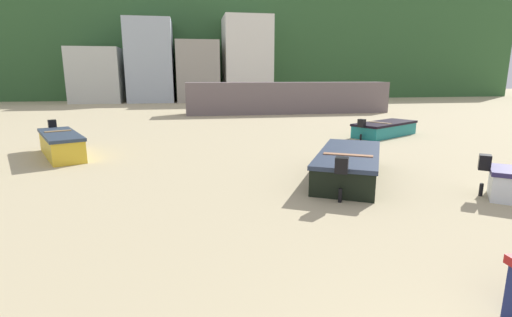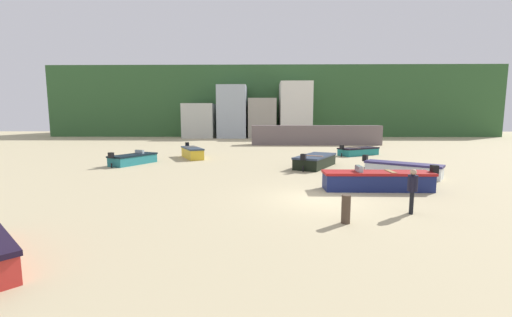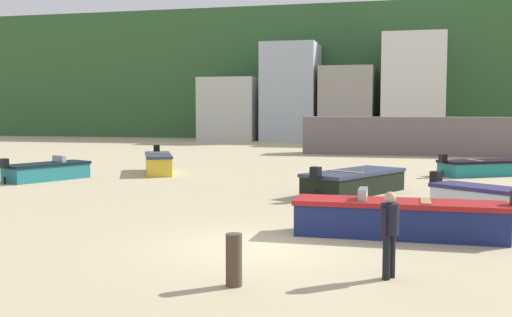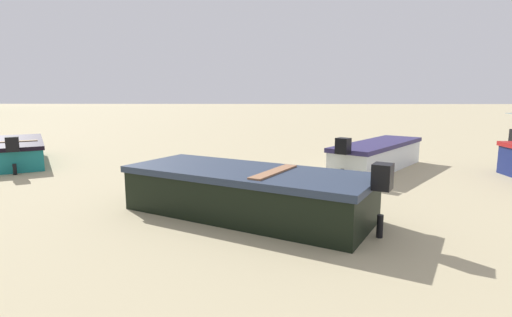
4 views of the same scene
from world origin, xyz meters
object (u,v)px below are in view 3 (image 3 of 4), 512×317
(boat_yellow_3, at_px, (158,163))
(mooring_post_near_water, at_px, (234,260))
(beach_walker_foreground, at_px, (390,228))
(boat_navy_4, at_px, (399,218))
(boat_black_0, at_px, (354,182))
(boat_white_2, at_px, (501,201))
(boat_teal_1, at_px, (482,168))
(boat_teal_5, at_px, (47,171))

(boat_yellow_3, relative_size, mooring_post_near_water, 4.44)
(beach_walker_foreground, bearing_deg, boat_yellow_3, -118.16)
(boat_navy_4, xyz_separation_m, mooring_post_near_water, (-2.81, -4.96, 0.01))
(boat_navy_4, xyz_separation_m, beach_walker_foreground, (-0.16, -3.82, 0.49))
(boat_black_0, xyz_separation_m, boat_white_2, (4.58, -3.64, -0.02))
(boat_teal_1, distance_m, boat_yellow_3, 15.55)
(boat_black_0, xyz_separation_m, boat_navy_4, (1.69, -7.50, 0.03))
(boat_teal_1, relative_size, boat_navy_4, 0.80)
(boat_black_0, bearing_deg, beach_walker_foreground, -53.95)
(boat_yellow_3, xyz_separation_m, boat_navy_4, (11.63, -12.62, -0.02))
(boat_teal_5, bearing_deg, boat_navy_4, -4.85)
(boat_yellow_3, xyz_separation_m, boat_teal_5, (-3.64, -3.94, -0.09))
(boat_teal_1, height_order, boat_navy_4, boat_navy_4)
(boat_white_2, relative_size, boat_yellow_3, 0.99)
(boat_teal_5, xyz_separation_m, beach_walker_foreground, (15.11, -12.51, 0.56))
(boat_black_0, bearing_deg, boat_yellow_3, -178.91)
(boat_teal_1, distance_m, mooring_post_near_water, 21.17)
(boat_yellow_3, distance_m, mooring_post_near_water, 19.66)
(boat_navy_4, relative_size, beach_walker_foreground, 3.32)
(boat_black_0, height_order, boat_teal_1, boat_black_0)
(boat_white_2, distance_m, boat_yellow_3, 16.96)
(boat_yellow_3, relative_size, beach_walker_foreground, 2.57)
(mooring_post_near_water, distance_m, beach_walker_foreground, 2.92)
(boat_yellow_3, bearing_deg, beach_walker_foreground, 100.03)
(boat_teal_1, xyz_separation_m, mooring_post_near_water, (-6.52, -20.14, 0.09))
(boat_teal_5, bearing_deg, boat_white_2, 9.89)
(mooring_post_near_water, bearing_deg, boat_white_2, 57.13)
(beach_walker_foreground, bearing_deg, mooring_post_near_water, -39.96)
(boat_yellow_3, bearing_deg, boat_teal_5, 22.38)
(mooring_post_near_water, bearing_deg, boat_teal_5, 132.42)
(boat_yellow_3, relative_size, boat_teal_5, 1.04)
(boat_teal_1, relative_size, boat_teal_5, 1.08)
(boat_navy_4, height_order, beach_walker_foreground, beach_walker_foreground)
(boat_navy_4, distance_m, mooring_post_near_water, 5.70)
(boat_navy_4, distance_m, beach_walker_foreground, 3.86)
(boat_teal_5, height_order, beach_walker_foreground, beach_walker_foreground)
(boat_black_0, relative_size, boat_yellow_3, 1.17)
(boat_teal_1, xyz_separation_m, boat_teal_5, (-18.98, -6.50, 0.02))
(boat_black_0, height_order, mooring_post_near_water, boat_black_0)
(boat_white_2, xyz_separation_m, mooring_post_near_water, (-5.70, -8.81, 0.05))
(boat_white_2, bearing_deg, mooring_post_near_water, 4.67)
(boat_teal_1, bearing_deg, mooring_post_near_water, -48.54)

